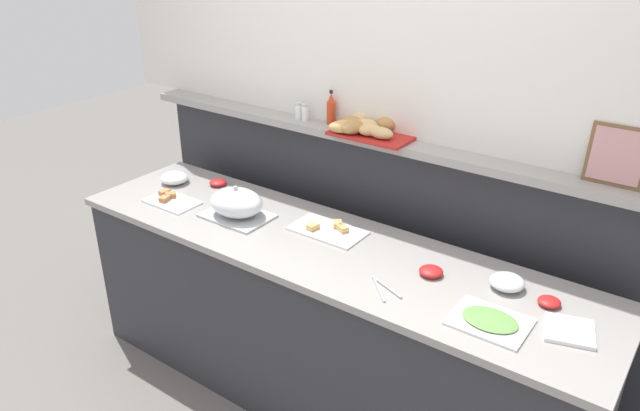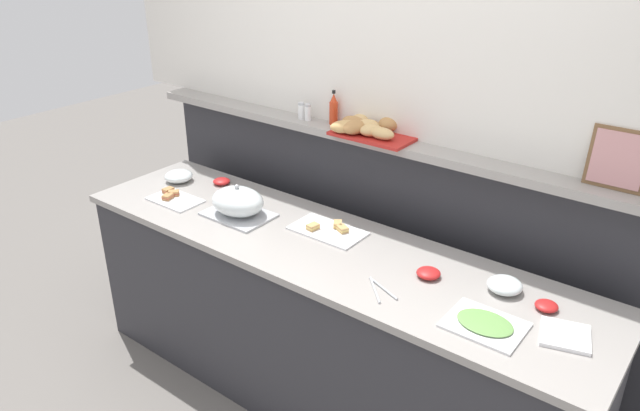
% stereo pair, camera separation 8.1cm
% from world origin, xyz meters
% --- Properties ---
extents(ground_plane, '(12.00, 12.00, 0.00)m').
position_xyz_m(ground_plane, '(0.00, 0.60, 0.00)').
color(ground_plane, slate).
extents(buffet_counter, '(2.66, 0.68, 0.90)m').
position_xyz_m(buffet_counter, '(0.00, 0.00, 0.45)').
color(buffet_counter, '#2D2D33').
rests_on(buffet_counter, ground_plane).
extents(back_ledge_unit, '(2.93, 0.22, 1.30)m').
position_xyz_m(back_ledge_unit, '(0.00, 0.52, 0.68)').
color(back_ledge_unit, '#2D2D33').
rests_on(back_ledge_unit, ground_plane).
extents(sandwich_platter_side, '(0.36, 0.20, 0.04)m').
position_xyz_m(sandwich_platter_side, '(-0.05, 0.12, 0.91)').
color(sandwich_platter_side, white).
rests_on(sandwich_platter_side, buffet_counter).
extents(sandwich_platter_rear, '(0.29, 0.18, 0.04)m').
position_xyz_m(sandwich_platter_rear, '(-0.92, -0.09, 0.91)').
color(sandwich_platter_rear, white).
rests_on(sandwich_platter_rear, buffet_counter).
extents(cold_cuts_platter, '(0.28, 0.22, 0.02)m').
position_xyz_m(cold_cuts_platter, '(0.85, -0.13, 0.91)').
color(cold_cuts_platter, white).
rests_on(cold_cuts_platter, buffet_counter).
extents(serving_cloche, '(0.34, 0.24, 0.17)m').
position_xyz_m(serving_cloche, '(-0.51, -0.02, 0.97)').
color(serving_cloche, '#B7BABF').
rests_on(serving_cloche, buffet_counter).
extents(glass_bowl_large, '(0.14, 0.14, 0.06)m').
position_xyz_m(glass_bowl_large, '(0.82, 0.14, 0.92)').
color(glass_bowl_large, silver).
rests_on(glass_bowl_large, buffet_counter).
extents(glass_bowl_medium, '(0.16, 0.16, 0.06)m').
position_xyz_m(glass_bowl_medium, '(-1.09, 0.09, 0.93)').
color(glass_bowl_medium, silver).
rests_on(glass_bowl_medium, buffet_counter).
extents(condiment_bowl_teal, '(0.09, 0.09, 0.03)m').
position_xyz_m(condiment_bowl_teal, '(1.00, 0.11, 0.91)').
color(condiment_bowl_teal, red).
rests_on(condiment_bowl_teal, buffet_counter).
extents(condiment_bowl_cream, '(0.10, 0.10, 0.04)m').
position_xyz_m(condiment_bowl_cream, '(0.53, 0.05, 0.92)').
color(condiment_bowl_cream, red).
rests_on(condiment_bowl_cream, buffet_counter).
extents(condiment_bowl_red, '(0.10, 0.10, 0.03)m').
position_xyz_m(condiment_bowl_red, '(-0.87, 0.21, 0.92)').
color(condiment_bowl_red, red).
rests_on(condiment_bowl_red, buffet_counter).
extents(serving_tongs, '(0.18, 0.14, 0.01)m').
position_xyz_m(serving_tongs, '(0.41, -0.16, 0.90)').
color(serving_tongs, '#B7BABF').
rests_on(serving_tongs, buffet_counter).
extents(napkin_stack, '(0.21, 0.21, 0.02)m').
position_xyz_m(napkin_stack, '(1.11, -0.02, 0.91)').
color(napkin_stack, white).
rests_on(napkin_stack, buffet_counter).
extents(hot_sauce_bottle, '(0.04, 0.04, 0.18)m').
position_xyz_m(hot_sauce_bottle, '(-0.28, 0.47, 1.38)').
color(hot_sauce_bottle, red).
rests_on(hot_sauce_bottle, back_ledge_unit).
extents(salt_shaker, '(0.03, 0.03, 0.09)m').
position_xyz_m(salt_shaker, '(-0.47, 0.44, 1.34)').
color(salt_shaker, white).
rests_on(salt_shaker, back_ledge_unit).
extents(pepper_shaker, '(0.03, 0.03, 0.09)m').
position_xyz_m(pepper_shaker, '(-0.43, 0.44, 1.34)').
color(pepper_shaker, white).
rests_on(pepper_shaker, back_ledge_unit).
extents(bread_basket, '(0.40, 0.33, 0.08)m').
position_xyz_m(bread_basket, '(-0.05, 0.43, 1.34)').
color(bread_basket, '#B2231E').
rests_on(bread_basket, back_ledge_unit).
extents(framed_picture, '(0.22, 0.05, 0.24)m').
position_xyz_m(framed_picture, '(1.07, 0.48, 1.42)').
color(framed_picture, brown).
rests_on(framed_picture, back_ledge_unit).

